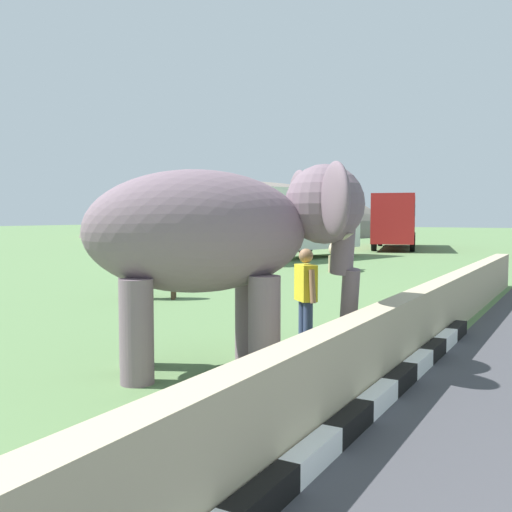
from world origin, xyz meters
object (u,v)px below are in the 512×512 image
object	(u,v)px
person_handler	(306,294)
bus_white	(284,218)
elephant	(223,235)
bus_red	(395,217)
cow_mid	(338,249)
cow_near	(154,266)

from	to	relation	value
person_handler	bus_white	size ratio (longest dim) A/B	0.17
person_handler	bus_white	xyz separation A→B (m)	(17.71, 9.32, 1.16)
elephant	bus_red	distance (m)	32.38
person_handler	cow_mid	xyz separation A→B (m)	(13.07, 4.62, -0.06)
person_handler	bus_white	bearing A→B (deg)	27.77
person_handler	bus_red	world-z (taller)	bus_red
bus_red	cow_near	bearing A→B (deg)	-177.10
person_handler	cow_near	world-z (taller)	person_handler
bus_white	person_handler	bearing A→B (deg)	-152.23
cow_near	cow_mid	xyz separation A→B (m)	(9.53, -1.35, 0.00)
bus_red	cow_mid	xyz separation A→B (m)	(-17.04, -2.70, -1.21)
person_handler	cow_mid	size ratio (longest dim) A/B	0.86
bus_white	bus_red	xyz separation A→B (m)	(12.41, -2.01, 0.00)
person_handler	cow_mid	bearing A→B (deg)	19.45
bus_red	elephant	bearing A→B (deg)	-167.96
elephant	person_handler	distance (m)	1.92
bus_white	cow_mid	distance (m)	6.72
bus_red	person_handler	bearing A→B (deg)	-166.34
bus_white	cow_mid	world-z (taller)	bus_white
bus_white	cow_near	xyz separation A→B (m)	(-14.16, -3.35, -1.21)
elephant	person_handler	size ratio (longest dim) A/B	2.34
elephant	bus_red	world-z (taller)	bus_red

